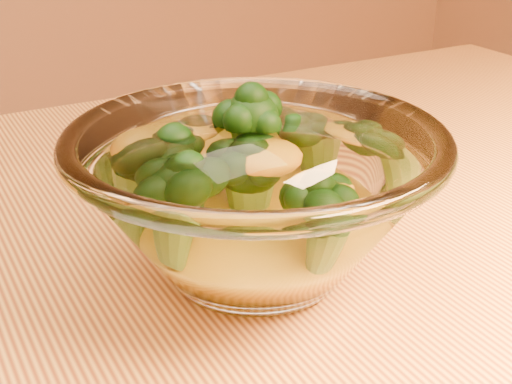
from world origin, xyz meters
The scene contains 4 objects.
table centered at (0.00, 0.00, 0.65)m, with size 1.20×0.80×0.75m.
glass_bowl centered at (-0.01, -0.03, 0.81)m, with size 0.24×0.24×0.11m.
cheese_sauce centered at (-0.01, -0.03, 0.78)m, with size 0.12×0.12×0.03m, color orange.
broccoli_heap centered at (-0.01, -0.02, 0.82)m, with size 0.18×0.16×0.09m.
Camera 1 is at (-0.21, -0.39, 1.01)m, focal length 50.00 mm.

